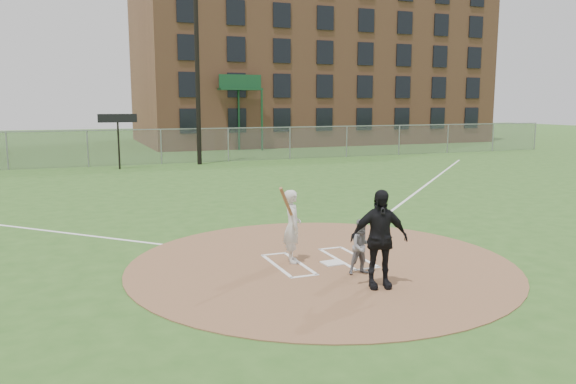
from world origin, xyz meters
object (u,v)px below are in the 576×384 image
object	(u,v)px
catcher	(362,247)
home_plate	(332,263)
batter_at_plate	(292,226)
umpire	(379,239)

from	to	relation	value
catcher	home_plate	bearing A→B (deg)	110.23
catcher	batter_at_plate	distance (m)	1.69
catcher	batter_at_plate	size ratio (longest dim) A/B	0.64
catcher	batter_at_plate	bearing A→B (deg)	131.06
catcher	umpire	world-z (taller)	umpire
home_plate	catcher	size ratio (longest dim) A/B	0.35
home_plate	batter_at_plate	distance (m)	1.18
catcher	umpire	size ratio (longest dim) A/B	0.61
home_plate	batter_at_plate	xyz separation A→B (m)	(-0.75, 0.46, 0.80)
batter_at_plate	catcher	bearing A→B (deg)	-53.30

